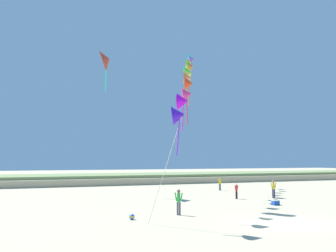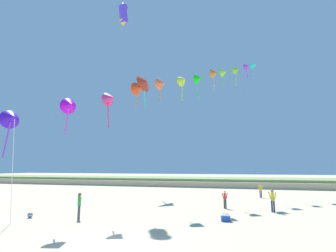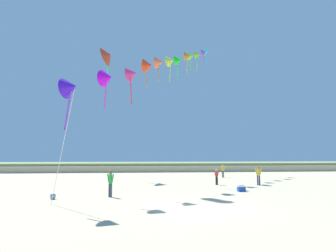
% 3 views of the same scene
% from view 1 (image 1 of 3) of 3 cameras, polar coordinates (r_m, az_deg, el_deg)
% --- Properties ---
extents(ground_plane, '(240.00, 240.00, 0.00)m').
position_cam_1_polar(ground_plane, '(23.29, 17.81, -14.42)').
color(ground_plane, '#C1B28E').
extents(dune_ridge, '(120.00, 13.54, 1.43)m').
position_cam_1_polar(dune_ridge, '(59.89, -7.59, -8.34)').
color(dune_ridge, tan).
rests_on(dune_ridge, ground).
extents(person_near_left, '(0.52, 0.44, 1.72)m').
position_cam_1_polar(person_near_left, '(24.69, 1.72, -11.82)').
color(person_near_left, '#474C56').
rests_on(person_near_left, ground).
extents(person_near_right, '(0.61, 0.25, 1.76)m').
position_cam_1_polar(person_near_right, '(36.85, 16.56, -9.47)').
color(person_near_right, '#282D4C').
rests_on(person_near_right, ground).
extents(person_mid_center, '(0.56, 0.22, 1.60)m').
position_cam_1_polar(person_mid_center, '(44.88, 8.32, -9.01)').
color(person_mid_center, '#474C56').
rests_on(person_mid_center, ground).
extents(person_far_left, '(0.51, 0.23, 1.48)m').
position_cam_1_polar(person_far_left, '(35.42, 10.92, -10.04)').
color(person_far_left, black).
rests_on(person_far_left, ground).
extents(kite_banner_string, '(16.76, 31.60, 20.18)m').
position_cam_1_polar(kite_banner_string, '(37.85, 3.27, 8.50)').
color(kite_banner_string, '#4013CF').
extents(large_kite_mid_trail, '(2.23, 2.86, 4.92)m').
position_cam_1_polar(large_kite_mid_trail, '(41.39, -9.90, 10.38)').
color(large_kite_mid_trail, red).
extents(beach_cooler, '(0.58, 0.41, 0.46)m').
position_cam_1_polar(beach_cooler, '(31.40, 16.86, -11.67)').
color(beach_cooler, blue).
rests_on(beach_cooler, ground).
extents(beach_ball, '(0.36, 0.36, 0.36)m').
position_cam_1_polar(beach_ball, '(23.10, -5.83, -14.27)').
color(beach_ball, blue).
rests_on(beach_ball, ground).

